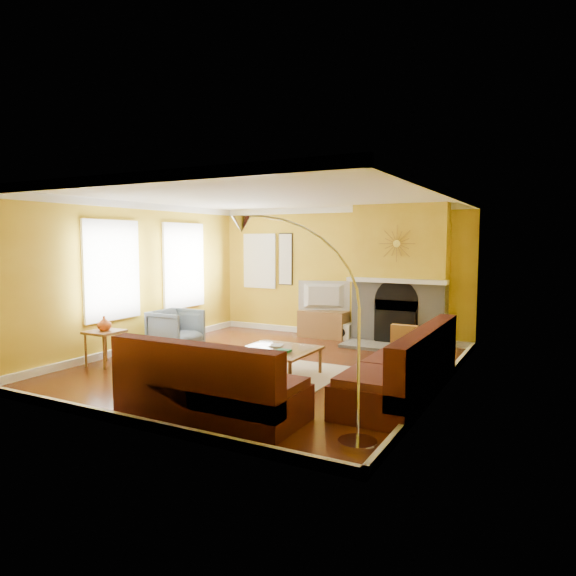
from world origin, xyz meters
The scene contains 27 objects.
floor centered at (0.00, 0.00, -0.01)m, with size 5.50×6.00×0.02m, color #602B14.
ceiling centered at (0.00, 0.00, 2.71)m, with size 5.50×6.00×0.02m, color white.
wall_back centered at (0.00, 3.01, 1.35)m, with size 5.50×0.02×2.70m, color gold.
wall_front centered at (0.00, -3.01, 1.35)m, with size 5.50×0.02×2.70m, color gold.
wall_left centered at (-2.76, 0.00, 1.35)m, with size 0.02×6.00×2.70m, color gold.
wall_right centered at (2.76, 0.00, 1.35)m, with size 0.02×6.00×2.70m, color gold.
baseboard centered at (0.00, 0.00, 0.06)m, with size 5.50×6.00×0.12m, color white, non-canonical shape.
crown_molding centered at (0.00, 0.00, 2.64)m, with size 5.50×6.00×0.12m, color white, non-canonical shape.
window_left_near centered at (-2.72, 1.30, 1.50)m, with size 0.06×1.22×1.72m, color white.
window_left_far centered at (-2.72, -0.60, 1.50)m, with size 0.06×1.22×1.72m, color white.
window_back centered at (-1.90, 2.96, 1.55)m, with size 0.82×0.06×1.22m, color white.
wall_art centered at (-1.25, 2.97, 1.60)m, with size 0.34×0.04×1.14m, color white.
fireplace centered at (1.35, 2.80, 1.35)m, with size 1.80×0.40×2.70m, color gray, non-canonical shape.
mantel centered at (1.35, 2.56, 1.25)m, with size 1.92×0.22×0.08m, color white.
hearth centered at (1.35, 2.25, 0.03)m, with size 1.80×0.70×0.06m, color gray.
sunburst centered at (1.35, 2.57, 1.95)m, with size 0.70×0.04×0.70m, color olive, non-canonical shape.
rug centered at (0.10, -0.30, 0.01)m, with size 2.40×1.80×0.02m, color beige.
sectional_sofa centered at (1.13, -0.87, 0.45)m, with size 3.24×3.66×0.90m, color #471916, non-canonical shape.
coffee_table centered at (0.46, -0.46, 0.21)m, with size 1.08×1.08×0.43m, color white, non-canonical shape.
media_console centered at (-0.22, 2.73, 0.28)m, with size 1.01×0.45×0.55m, color olive.
tv centered at (-0.22, 2.73, 0.86)m, with size 1.07×0.14×0.62m, color black.
subwoofer centered at (0.25, 2.72, 0.16)m, with size 0.33×0.33×0.33m, color white.
armchair centered at (-2.15, 0.37, 0.37)m, with size 0.79×0.81×0.74m, color slate.
side_table centered at (-2.33, -1.15, 0.28)m, with size 0.51×0.51×0.57m, color olive, non-canonical shape.
vase centered at (-2.33, -1.15, 0.68)m, with size 0.23×0.23×0.24m, color #D8591E.
book centered at (0.29, -0.35, 0.44)m, with size 0.18×0.24×0.02m, color white.
arc_lamp centered at (1.81, -2.32, 1.13)m, with size 1.43×0.36×2.26m, color silver, non-canonical shape.
Camera 1 is at (4.11, -6.92, 2.01)m, focal length 32.00 mm.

